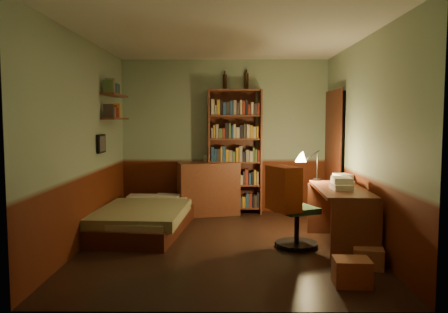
{
  "coord_description": "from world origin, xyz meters",
  "views": [
    {
      "loc": [
        0.03,
        -5.47,
        1.58
      ],
      "look_at": [
        0.0,
        0.25,
        1.1
      ],
      "focal_mm": 35.0,
      "sensor_mm": 36.0,
      "label": 1
    }
  ],
  "objects_px": {
    "bookshelf": "(235,152)",
    "desk": "(340,218)",
    "dresser": "(208,188)",
    "cardboard_box_b": "(368,258)",
    "bed": "(144,209)",
    "office_chair": "(297,207)",
    "mini_stereo": "(211,158)",
    "cardboard_box_a": "(352,272)",
    "desk_lamp": "(317,159)"
  },
  "relations": [
    {
      "from": "mini_stereo",
      "to": "office_chair",
      "type": "height_order",
      "value": "office_chair"
    },
    {
      "from": "bookshelf",
      "to": "desk",
      "type": "height_order",
      "value": "bookshelf"
    },
    {
      "from": "cardboard_box_b",
      "to": "cardboard_box_a",
      "type": "bearing_deg",
      "value": -122.69
    },
    {
      "from": "mini_stereo",
      "to": "cardboard_box_a",
      "type": "xyz_separation_m",
      "value": [
        1.46,
        -3.29,
        -0.81
      ]
    },
    {
      "from": "bookshelf",
      "to": "cardboard_box_a",
      "type": "relative_size",
      "value": 6.11
    },
    {
      "from": "desk",
      "to": "cardboard_box_a",
      "type": "distance_m",
      "value": 1.29
    },
    {
      "from": "dresser",
      "to": "cardboard_box_a",
      "type": "relative_size",
      "value": 2.88
    },
    {
      "from": "bed",
      "to": "dresser",
      "type": "xyz_separation_m",
      "value": [
        0.88,
        1.07,
        0.13
      ]
    },
    {
      "from": "dresser",
      "to": "office_chair",
      "type": "distance_m",
      "value": 2.24
    },
    {
      "from": "bed",
      "to": "dresser",
      "type": "height_order",
      "value": "dresser"
    },
    {
      "from": "dresser",
      "to": "cardboard_box_b",
      "type": "xyz_separation_m",
      "value": [
        1.82,
        -2.67,
        -0.33
      ]
    },
    {
      "from": "cardboard_box_a",
      "to": "dresser",
      "type": "bearing_deg",
      "value": 115.43
    },
    {
      "from": "dresser",
      "to": "cardboard_box_b",
      "type": "relative_size",
      "value": 3.2
    },
    {
      "from": "bed",
      "to": "dresser",
      "type": "distance_m",
      "value": 1.39
    },
    {
      "from": "office_chair",
      "to": "cardboard_box_a",
      "type": "bearing_deg",
      "value": -99.96
    },
    {
      "from": "bookshelf",
      "to": "cardboard_box_b",
      "type": "relative_size",
      "value": 6.78
    },
    {
      "from": "bed",
      "to": "office_chair",
      "type": "height_order",
      "value": "office_chair"
    },
    {
      "from": "bookshelf",
      "to": "cardboard_box_b",
      "type": "distance_m",
      "value": 3.22
    },
    {
      "from": "office_chair",
      "to": "desk",
      "type": "bearing_deg",
      "value": -26.35
    },
    {
      "from": "mini_stereo",
      "to": "cardboard_box_a",
      "type": "distance_m",
      "value": 3.69
    },
    {
      "from": "mini_stereo",
      "to": "bookshelf",
      "type": "distance_m",
      "value": 0.41
    },
    {
      "from": "office_chair",
      "to": "cardboard_box_a",
      "type": "height_order",
      "value": "office_chair"
    },
    {
      "from": "cardboard_box_a",
      "to": "mini_stereo",
      "type": "bearing_deg",
      "value": 113.94
    },
    {
      "from": "desk",
      "to": "office_chair",
      "type": "relative_size",
      "value": 1.38
    },
    {
      "from": "bookshelf",
      "to": "office_chair",
      "type": "bearing_deg",
      "value": -74.37
    },
    {
      "from": "cardboard_box_b",
      "to": "desk_lamp",
      "type": "bearing_deg",
      "value": 100.15
    },
    {
      "from": "mini_stereo",
      "to": "desk_lamp",
      "type": "bearing_deg",
      "value": -64.58
    },
    {
      "from": "dresser",
      "to": "bed",
      "type": "bearing_deg",
      "value": -143.53
    },
    {
      "from": "desk",
      "to": "dresser",
      "type": "bearing_deg",
      "value": 134.48
    },
    {
      "from": "desk_lamp",
      "to": "cardboard_box_a",
      "type": "relative_size",
      "value": 1.77
    },
    {
      "from": "desk",
      "to": "cardboard_box_a",
      "type": "xyz_separation_m",
      "value": [
        -0.21,
        -1.25,
        -0.24
      ]
    },
    {
      "from": "bed",
      "to": "cardboard_box_a",
      "type": "height_order",
      "value": "bed"
    },
    {
      "from": "desk",
      "to": "desk_lamp",
      "type": "bearing_deg",
      "value": 104.71
    },
    {
      "from": "dresser",
      "to": "desk_lamp",
      "type": "bearing_deg",
      "value": -52.3
    },
    {
      "from": "bookshelf",
      "to": "cardboard_box_a",
      "type": "distance_m",
      "value": 3.54
    },
    {
      "from": "bookshelf",
      "to": "desk_lamp",
      "type": "bearing_deg",
      "value": -54.16
    },
    {
      "from": "dresser",
      "to": "cardboard_box_a",
      "type": "distance_m",
      "value": 3.52
    },
    {
      "from": "office_chair",
      "to": "mini_stereo",
      "type": "bearing_deg",
      "value": 95.04
    },
    {
      "from": "mini_stereo",
      "to": "cardboard_box_a",
      "type": "height_order",
      "value": "mini_stereo"
    },
    {
      "from": "bed",
      "to": "desk",
      "type": "distance_m",
      "value": 2.72
    },
    {
      "from": "cardboard_box_b",
      "to": "mini_stereo",
      "type": "bearing_deg",
      "value": 122.47
    },
    {
      "from": "dresser",
      "to": "office_chair",
      "type": "xyz_separation_m",
      "value": [
        1.18,
        -1.9,
        0.07
      ]
    },
    {
      "from": "mini_stereo",
      "to": "bookshelf",
      "type": "xyz_separation_m",
      "value": [
        0.4,
        -0.04,
        0.11
      ]
    },
    {
      "from": "bed",
      "to": "cardboard_box_a",
      "type": "xyz_separation_m",
      "value": [
        2.38,
        -2.09,
        -0.18
      ]
    },
    {
      "from": "cardboard_box_a",
      "to": "desk_lamp",
      "type": "bearing_deg",
      "value": 88.27
    },
    {
      "from": "desk",
      "to": "cardboard_box_b",
      "type": "distance_m",
      "value": 0.81
    },
    {
      "from": "desk_lamp",
      "to": "office_chair",
      "type": "xyz_separation_m",
      "value": [
        -0.38,
        -0.68,
        -0.54
      ]
    },
    {
      "from": "mini_stereo",
      "to": "desk_lamp",
      "type": "distance_m",
      "value": 2.03
    },
    {
      "from": "office_chair",
      "to": "cardboard_box_b",
      "type": "relative_size",
      "value": 3.27
    },
    {
      "from": "bed",
      "to": "desk_lamp",
      "type": "height_order",
      "value": "desk_lamp"
    }
  ]
}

